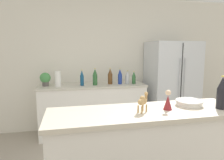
% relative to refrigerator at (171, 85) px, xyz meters
% --- Properties ---
extents(wall_back, '(8.00, 0.06, 2.55)m').
position_rel_refrigerator_xyz_m(wall_back, '(-1.25, 0.40, 0.43)').
color(wall_back, silver).
rests_on(wall_back, ground_plane).
extents(back_counter, '(1.91, 0.63, 0.91)m').
position_rel_refrigerator_xyz_m(back_counter, '(-1.54, 0.07, -0.39)').
color(back_counter, white).
rests_on(back_counter, ground_plane).
extents(refrigerator, '(0.90, 0.72, 1.69)m').
position_rel_refrigerator_xyz_m(refrigerator, '(0.00, 0.00, 0.00)').
color(refrigerator, silver).
rests_on(refrigerator, ground_plane).
extents(potted_plant, '(0.18, 0.18, 0.24)m').
position_rel_refrigerator_xyz_m(potted_plant, '(-2.36, 0.07, 0.20)').
color(potted_plant, '#595451').
rests_on(potted_plant, back_counter).
extents(paper_towel_roll, '(0.10, 0.10, 0.26)m').
position_rel_refrigerator_xyz_m(paper_towel_roll, '(-2.14, -0.01, 0.20)').
color(paper_towel_roll, white).
rests_on(paper_towel_roll, back_counter).
extents(back_bottle_0, '(0.07, 0.07, 0.24)m').
position_rel_refrigerator_xyz_m(back_bottle_0, '(-0.78, -0.02, 0.18)').
color(back_bottle_0, '#2D6033').
rests_on(back_bottle_0, back_counter).
extents(back_bottle_1, '(0.08, 0.08, 0.30)m').
position_rel_refrigerator_xyz_m(back_bottle_1, '(-1.50, -0.01, 0.21)').
color(back_bottle_1, '#2D6033').
rests_on(back_bottle_1, back_counter).
extents(back_bottle_2, '(0.06, 0.06, 0.28)m').
position_rel_refrigerator_xyz_m(back_bottle_2, '(-1.73, -0.01, 0.20)').
color(back_bottle_2, navy).
rests_on(back_bottle_2, back_counter).
extents(back_bottle_3, '(0.08, 0.08, 0.28)m').
position_rel_refrigerator_xyz_m(back_bottle_3, '(-1.04, 0.02, 0.20)').
color(back_bottle_3, navy).
rests_on(back_bottle_3, back_counter).
extents(back_bottle_4, '(0.08, 0.08, 0.25)m').
position_rel_refrigerator_xyz_m(back_bottle_4, '(-0.89, 0.02, 0.18)').
color(back_bottle_4, '#B2B7BC').
rests_on(back_bottle_4, back_counter).
extents(back_bottle_5, '(0.08, 0.08, 0.30)m').
position_rel_refrigerator_xyz_m(back_bottle_5, '(-1.22, 0.04, 0.21)').
color(back_bottle_5, brown).
rests_on(back_bottle_5, back_counter).
extents(wine_bottle, '(0.08, 0.08, 0.29)m').
position_rel_refrigerator_xyz_m(wine_bottle, '(-0.67, -2.06, 0.31)').
color(wine_bottle, black).
rests_on(wine_bottle, bar_counter).
extents(fruit_bowl, '(0.25, 0.25, 0.05)m').
position_rel_refrigerator_xyz_m(fruit_bowl, '(-0.88, -1.90, 0.20)').
color(fruit_bowl, white).
rests_on(fruit_bowl, bar_counter).
extents(camel_figurine, '(0.13, 0.12, 0.16)m').
position_rel_refrigerator_xyz_m(camel_figurine, '(-1.37, -2.00, 0.26)').
color(camel_figurine, tan).
rests_on(camel_figurine, bar_counter).
extents(wise_man_figurine_blue, '(0.07, 0.07, 0.17)m').
position_rel_refrigerator_xyz_m(wise_man_figurine_blue, '(-1.14, -1.98, 0.24)').
color(wise_man_figurine_blue, maroon).
rests_on(wise_man_figurine_blue, bar_counter).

